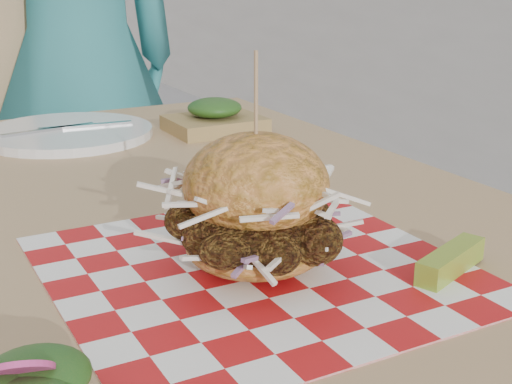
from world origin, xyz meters
TOP-DOWN VIEW (x-y plane):
  - diner at (0.19, 1.23)m, footprint 0.62×0.45m
  - patio_table at (0.01, 0.21)m, footprint 0.80×1.20m
  - patio_chair at (0.01, 1.18)m, footprint 0.44×0.45m
  - paper_liner at (0.03, 0.02)m, footprint 0.36×0.36m
  - sandwich at (0.03, 0.02)m, footprint 0.17×0.17m
  - pickle_spear at (0.18, -0.07)m, footprint 0.10×0.06m
  - place_setting at (0.01, 0.62)m, footprint 0.27×0.27m
  - kraft_tray at (0.23, 0.55)m, footprint 0.15×0.12m

SIDE VIEW (x-z plane):
  - patio_chair at x=0.01m, z-range 0.08..1.03m
  - patio_table at x=0.01m, z-range 0.30..1.05m
  - paper_liner at x=0.03m, z-range 0.75..0.75m
  - place_setting at x=0.01m, z-range 0.75..0.77m
  - pickle_spear at x=0.18m, z-range 0.75..0.77m
  - kraft_tray at x=0.23m, z-range 0.74..0.80m
  - diner at x=0.19m, z-range 0.00..1.58m
  - sandwich at x=0.03m, z-range 0.71..0.91m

